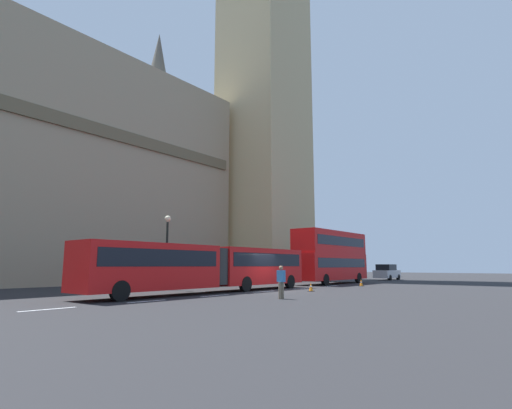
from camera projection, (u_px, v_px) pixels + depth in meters
name	position (u px, v px, depth m)	size (l,w,h in m)	color
ground_plane	(273.00, 291.00, 26.75)	(160.00, 160.00, 0.00)	#262628
lane_centre_marking	(241.00, 293.00, 24.26)	(25.20, 0.16, 0.01)	silver
clock_tower	(264.00, 3.00, 57.95)	(11.33, 11.33, 75.56)	tan
articulated_bus	(211.00, 265.00, 25.22)	(17.58, 2.54, 2.90)	red
double_decker_bus	(331.00, 255.00, 37.71)	(10.40, 2.54, 4.90)	red
sedan_lead	(387.00, 272.00, 47.69)	(4.40, 1.86, 1.85)	#B7B7BC
traffic_cone_west	(311.00, 287.00, 26.36)	(0.36, 0.36, 0.58)	black
traffic_cone_middle	(361.00, 283.00, 33.07)	(0.36, 0.36, 0.58)	black
street_lamp	(167.00, 246.00, 28.25)	(0.44, 0.44, 5.27)	black
pedestrian_near_cones	(281.00, 281.00, 20.41)	(0.36, 0.41, 1.69)	#726651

